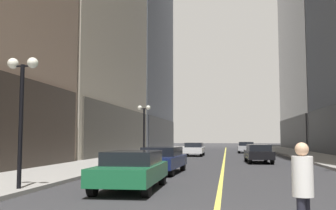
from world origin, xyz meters
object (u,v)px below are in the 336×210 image
(car_navy, at_px, (162,159))
(car_white, at_px, (194,149))
(car_silver, at_px, (246,147))
(street_lamp_left_near, at_px, (22,93))
(car_black, at_px, (258,153))
(pedestrian_in_white_shirt, at_px, (303,186))
(street_lamp_left_far, at_px, (144,120))
(car_green, at_px, (132,169))

(car_navy, xyz_separation_m, car_white, (0.03, 19.03, -0.00))
(car_silver, relative_size, street_lamp_left_near, 1.06)
(car_navy, relative_size, car_white, 1.13)
(car_black, bearing_deg, car_white, 118.93)
(pedestrian_in_white_shirt, height_order, street_lamp_left_far, street_lamp_left_far)
(car_navy, relative_size, street_lamp_left_far, 1.10)
(car_black, bearing_deg, street_lamp_left_far, 166.98)
(car_green, xyz_separation_m, car_navy, (-0.05, 6.52, 0.00))
(car_green, bearing_deg, car_black, 70.75)
(car_silver, xyz_separation_m, street_lamp_left_far, (-8.88, -16.97, 2.54))
(car_black, relative_size, street_lamp_left_near, 1.05)
(car_silver, relative_size, pedestrian_in_white_shirt, 2.77)
(car_navy, xyz_separation_m, pedestrian_in_white_shirt, (4.52, -13.01, 0.27))
(car_white, xyz_separation_m, car_silver, (5.49, 9.11, 0.00))
(pedestrian_in_white_shirt, bearing_deg, car_green, 124.56)
(car_black, xyz_separation_m, street_lamp_left_near, (-8.87, -16.96, 2.54))
(car_black, bearing_deg, car_navy, -121.14)
(pedestrian_in_white_shirt, bearing_deg, street_lamp_left_far, 108.04)
(car_navy, height_order, car_black, same)
(car_white, bearing_deg, car_navy, -90.09)
(car_white, height_order, street_lamp_left_near, street_lamp_left_near)
(car_white, xyz_separation_m, street_lamp_left_far, (-3.39, -7.86, 2.54))
(car_silver, bearing_deg, car_white, -121.06)
(car_silver, bearing_deg, street_lamp_left_far, -117.62)
(car_green, distance_m, car_navy, 6.52)
(car_white, relative_size, street_lamp_left_far, 0.97)
(car_green, xyz_separation_m, street_lamp_left_near, (-3.41, -1.32, 2.54))
(car_white, relative_size, car_silver, 0.92)
(car_white, height_order, pedestrian_in_white_shirt, pedestrian_in_white_shirt)
(car_green, distance_m, pedestrian_in_white_shirt, 7.89)
(car_white, bearing_deg, car_silver, 58.94)
(car_green, xyz_separation_m, car_white, (-0.02, 25.55, -0.00))
(car_black, distance_m, car_white, 11.33)
(car_white, relative_size, pedestrian_in_white_shirt, 2.54)
(car_navy, relative_size, pedestrian_in_white_shirt, 2.86)
(pedestrian_in_white_shirt, height_order, street_lamp_left_near, street_lamp_left_near)
(pedestrian_in_white_shirt, relative_size, street_lamp_left_far, 0.38)
(car_silver, xyz_separation_m, street_lamp_left_near, (-8.88, -35.99, 2.54))
(car_black, height_order, car_white, same)
(car_green, height_order, street_lamp_left_near, street_lamp_left_near)
(pedestrian_in_white_shirt, bearing_deg, car_white, 97.97)
(car_black, relative_size, street_lamp_left_far, 1.05)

